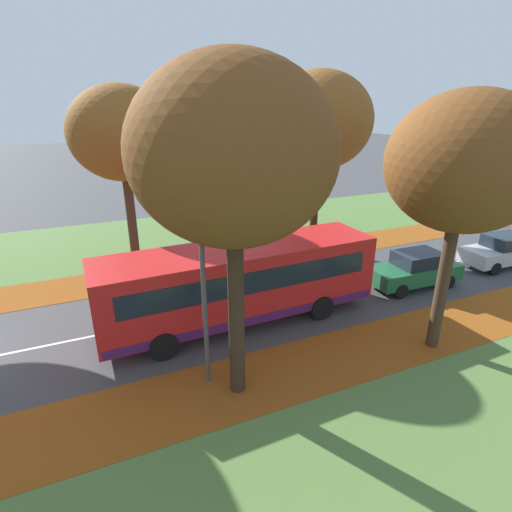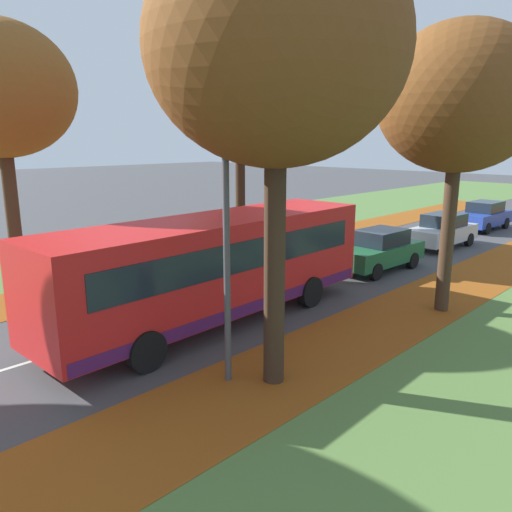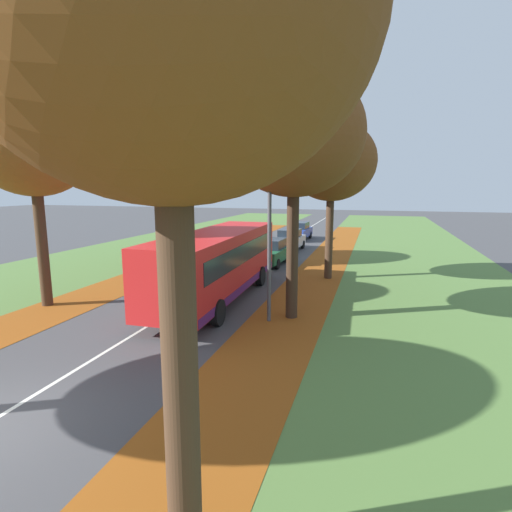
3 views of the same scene
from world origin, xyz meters
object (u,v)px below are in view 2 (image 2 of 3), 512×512
(tree_right_near, at_px, (276,49))
(car_blue_third_in_line, at_px, (484,216))
(tree_right_mid, at_px, (460,99))
(car_green_lead, at_px, (379,250))
(bus, at_px, (215,264))
(tree_left_mid, at_px, (240,96))
(car_silver_following, at_px, (442,231))
(streetlamp_right, at_px, (215,207))

(tree_right_near, bearing_deg, car_blue_third_in_line, 99.94)
(tree_right_mid, bearing_deg, car_green_lead, 143.77)
(bus, xyz_separation_m, car_blue_third_in_line, (-0.27, 20.67, -0.89))
(car_blue_third_in_line, bearing_deg, tree_left_mid, -113.17)
(tree_right_mid, distance_m, bus, 8.21)
(tree_right_mid, bearing_deg, car_silver_following, 114.57)
(tree_right_near, distance_m, car_green_lead, 11.98)
(tree_left_mid, xyz_separation_m, streetlamp_right, (8.74, -9.10, -3.18))
(streetlamp_right, bearing_deg, car_green_lead, 102.45)
(car_blue_third_in_line, bearing_deg, tree_right_mid, -73.68)
(tree_right_near, bearing_deg, tree_left_mid, 139.25)
(bus, distance_m, car_blue_third_in_line, 20.69)
(bus, height_order, car_green_lead, bus)
(tree_left_mid, distance_m, tree_right_mid, 10.46)
(bus, xyz_separation_m, car_silver_following, (0.16, 14.26, -0.89))
(car_green_lead, bearing_deg, streetlamp_right, -77.55)
(tree_right_near, distance_m, bus, 6.37)
(streetlamp_right, relative_size, car_silver_following, 1.41)
(tree_left_mid, distance_m, car_green_lead, 8.97)
(tree_right_mid, height_order, car_silver_following, tree_right_mid)
(streetlamp_right, distance_m, car_blue_third_in_line, 23.22)
(tree_right_near, bearing_deg, car_silver_following, 102.35)
(car_silver_following, bearing_deg, tree_left_mid, -130.69)
(tree_left_mid, relative_size, car_silver_following, 2.21)
(tree_left_mid, height_order, tree_right_mid, tree_left_mid)
(tree_left_mid, bearing_deg, streetlamp_right, -46.16)
(tree_left_mid, distance_m, streetlamp_right, 13.01)
(tree_right_mid, bearing_deg, streetlamp_right, -101.79)
(tree_left_mid, distance_m, car_blue_third_in_line, 16.16)
(bus, relative_size, car_silver_following, 2.45)
(car_green_lead, bearing_deg, car_blue_third_in_line, 92.43)
(bus, bearing_deg, tree_right_near, -22.66)
(tree_left_mid, bearing_deg, car_silver_following, 49.31)
(car_silver_following, bearing_deg, car_green_lead, -89.11)
(tree_right_near, height_order, streetlamp_right, tree_right_near)
(tree_right_near, height_order, car_green_lead, tree_right_near)
(tree_right_mid, bearing_deg, tree_right_near, -94.61)
(car_silver_following, bearing_deg, tree_right_near, -77.65)
(tree_right_mid, relative_size, car_green_lead, 1.94)
(tree_right_mid, height_order, streetlamp_right, tree_right_mid)
(car_silver_following, bearing_deg, tree_right_mid, -65.43)
(car_silver_following, bearing_deg, bus, -90.66)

